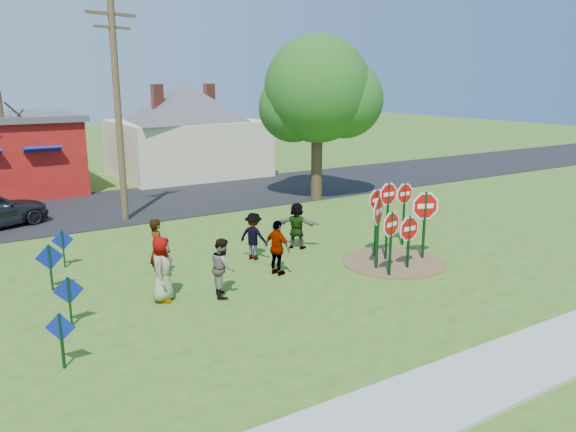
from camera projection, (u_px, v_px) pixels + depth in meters
name	position (u px, v px, depth m)	size (l,w,h in m)	color
ground	(251.00, 279.00, 15.97)	(120.00, 120.00, 0.00)	#35601B
sidewalk	(442.00, 395.00, 10.04)	(22.00, 1.80, 0.08)	#9E9E99
road	(130.00, 205.00, 25.42)	(120.00, 7.50, 0.04)	black
dirt_patch	(393.00, 262.00, 17.47)	(3.20, 3.20, 0.03)	brown
cream_house	(186.00, 125.00, 32.93)	(9.40, 9.40, 6.50)	beige
stop_sign_a	(391.00, 230.00, 15.92)	(0.99, 0.22, 2.06)	#0D3313
stop_sign_b	(376.00, 206.00, 17.68)	(0.92, 0.14, 2.32)	#0D3313
stop_sign_c	(388.00, 203.00, 17.26)	(0.96, 0.07, 2.60)	#0D3313
stop_sign_d	(404.00, 199.00, 18.93)	(0.98, 0.07, 2.29)	#0D3313
stop_sign_e	(409.00, 232.00, 16.66)	(1.04, 0.07, 1.76)	#0D3313
stop_sign_f	(425.00, 210.00, 17.45)	(1.14, 0.43, 2.32)	#0D3313
stop_sign_g	(378.00, 217.00, 16.50)	(1.00, 0.62, 2.37)	#0D3313
blue_diamond_a	(61.00, 334.00, 10.90)	(0.52, 0.32, 1.17)	#0D3313
blue_diamond_b	(69.00, 296.00, 12.81)	(0.66, 0.11, 1.20)	#0D3313
blue_diamond_c	(50.00, 262.00, 14.96)	(0.72, 0.08, 1.30)	#0D3313
blue_diamond_d	(63.00, 244.00, 16.85)	(0.62, 0.13, 1.17)	#0D3313
person_a	(162.00, 269.00, 14.27)	(0.83, 0.54, 1.70)	#3F5C95
person_b	(158.00, 250.00, 15.75)	(0.65, 0.43, 1.78)	#1C655A
person_c	(223.00, 267.00, 14.62)	(0.76, 0.59, 1.56)	brown
person_d	(254.00, 236.00, 17.62)	(0.97, 0.56, 1.50)	#323136
person_e	(277.00, 248.00, 16.19)	(0.95, 0.40, 1.62)	#4F2D5C
person_f	(297.00, 225.00, 18.78)	(1.46, 0.46, 1.57)	#1C582E
utility_pole	(118.00, 108.00, 21.59)	(2.02, 0.68, 8.47)	#4C3823
leafy_tree	(320.00, 95.00, 25.46)	(5.31, 4.84, 7.54)	#382819
bare_tree_east	(4.00, 132.00, 25.11)	(1.80, 1.80, 5.03)	#382819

